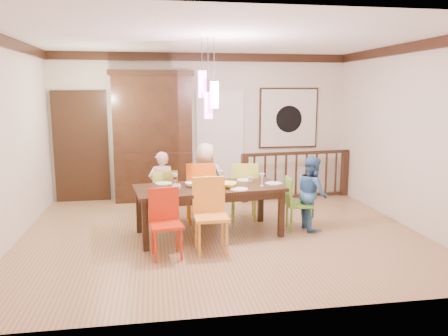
{
  "coord_description": "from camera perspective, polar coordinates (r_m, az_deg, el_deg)",
  "views": [
    {
      "loc": [
        -0.99,
        -6.36,
        2.15
      ],
      "look_at": [
        0.07,
        0.23,
        0.97
      ],
      "focal_mm": 35.0,
      "sensor_mm": 36.0,
      "label": 1
    }
  ],
  "objects": [
    {
      "name": "ceiling",
      "position": [
        6.48,
        -0.32,
        16.62
      ],
      "size": [
        6.0,
        6.0,
        0.0
      ],
      "primitive_type": "plane",
      "rotation": [
        3.14,
        0.0,
        0.0
      ],
      "color": "white",
      "rests_on": "wall_back"
    },
    {
      "name": "small_bowl",
      "position": [
        6.51,
        -4.17,
        -2.17
      ],
      "size": [
        0.26,
        0.26,
        0.07
      ],
      "primitive_type": "imported",
      "rotation": [
        0.0,
        0.0,
        -0.28
      ],
      "color": "white",
      "rests_on": "dining_table"
    },
    {
      "name": "panel_door",
      "position": [
        8.99,
        -18.12,
        2.46
      ],
      "size": [
        1.04,
        0.07,
        2.24
      ],
      "primitive_type": "cube",
      "color": "black",
      "rests_on": "wall_back"
    },
    {
      "name": "plate_far_right",
      "position": [
        6.97,
        2.78,
        -1.55
      ],
      "size": [
        0.26,
        0.26,
        0.01
      ],
      "primitive_type": "cylinder",
      "color": "white",
      "rests_on": "dining_table"
    },
    {
      "name": "napkin",
      "position": [
        6.17,
        -2.39,
        -3.08
      ],
      "size": [
        0.18,
        0.14,
        0.01
      ],
      "primitive_type": "cube",
      "color": "#D83359",
      "rests_on": "dining_table"
    },
    {
      "name": "floor",
      "position": [
        6.79,
        -0.29,
        -8.48
      ],
      "size": [
        6.0,
        6.0,
        0.0
      ],
      "primitive_type": "plane",
      "color": "olive",
      "rests_on": "ground"
    },
    {
      "name": "wine_glass_b",
      "position": [
        6.76,
        -0.4,
        -1.15
      ],
      "size": [
        0.08,
        0.08,
        0.19
      ],
      "primitive_type": null,
      "color": "silver",
      "rests_on": "dining_table"
    },
    {
      "name": "dining_table",
      "position": [
        6.54,
        -2.0,
        -3.1
      ],
      "size": [
        2.28,
        1.27,
        0.75
      ],
      "rotation": [
        0.0,
        0.0,
        0.14
      ],
      "color": "black",
      "rests_on": "floor"
    },
    {
      "name": "wall_right",
      "position": [
        7.55,
        22.88,
        3.88
      ],
      "size": [
        0.0,
        5.0,
        5.0
      ],
      "primitive_type": "plane",
      "rotation": [
        1.57,
        0.0,
        -1.57
      ],
      "color": "beige",
      "rests_on": "floor"
    },
    {
      "name": "wine_glass_a",
      "position": [
        6.55,
        -6.4,
        -1.56
      ],
      "size": [
        0.08,
        0.08,
        0.19
      ],
      "primitive_type": null,
      "color": "#590C19",
      "rests_on": "dining_table"
    },
    {
      "name": "plate_far_mid",
      "position": [
        6.81,
        -2.11,
        -1.82
      ],
      "size": [
        0.26,
        0.26,
        0.01
      ],
      "primitive_type": "cylinder",
      "color": "white",
      "rests_on": "dining_table"
    },
    {
      "name": "chair_end_right",
      "position": [
        6.93,
        9.78,
        -4.14
      ],
      "size": [
        0.41,
        0.41,
        0.83
      ],
      "rotation": [
        0.0,
        0.0,
        1.49
      ],
      "color": "#61A02A",
      "rests_on": "floor"
    },
    {
      "name": "plate_near_mid",
      "position": [
        6.3,
        1.99,
        -2.79
      ],
      "size": [
        0.26,
        0.26,
        0.01
      ],
      "primitive_type": "cylinder",
      "color": "white",
      "rests_on": "dining_table"
    },
    {
      "name": "wall_left",
      "position": [
        6.71,
        -26.56,
        2.94
      ],
      "size": [
        0.0,
        5.0,
        5.0
      ],
      "primitive_type": "plane",
      "rotation": [
        1.57,
        0.0,
        1.57
      ],
      "color": "beige",
      "rests_on": "floor"
    },
    {
      "name": "plate_end_right",
      "position": [
        6.74,
        6.47,
        -2.0
      ],
      "size": [
        0.26,
        0.26,
        0.01
      ],
      "primitive_type": "cylinder",
      "color": "white",
      "rests_on": "dining_table"
    },
    {
      "name": "chair_far_left",
      "position": [
        7.26,
        -7.94,
        -3.15
      ],
      "size": [
        0.47,
        0.47,
        0.89
      ],
      "rotation": [
        0.0,
        0.0,
        3.33
      ],
      "color": "#A9C33F",
      "rests_on": "floor"
    },
    {
      "name": "plate_near_left",
      "position": [
        6.24,
        -7.76,
        -3.01
      ],
      "size": [
        0.26,
        0.26,
        0.01
      ],
      "primitive_type": "cylinder",
      "color": "white",
      "rests_on": "dining_table"
    },
    {
      "name": "china_hutch",
      "position": [
        8.7,
        -9.25,
        4.09
      ],
      "size": [
        1.62,
        0.46,
        2.55
      ],
      "color": "black",
      "rests_on": "floor"
    },
    {
      "name": "wine_glass_c",
      "position": [
        6.3,
        -2.22,
        -1.98
      ],
      "size": [
        0.08,
        0.08,
        0.19
      ],
      "primitive_type": null,
      "color": "#590C19",
      "rests_on": "dining_table"
    },
    {
      "name": "chair_far_mid",
      "position": [
        7.22,
        -3.21,
        -2.56
      ],
      "size": [
        0.46,
        0.46,
        1.02
      ],
      "rotation": [
        0.0,
        0.0,
        3.14
      ],
      "color": "orange",
      "rests_on": "floor"
    },
    {
      "name": "wine_glass_d",
      "position": [
        6.56,
        4.99,
        -1.52
      ],
      "size": [
        0.08,
        0.08,
        0.19
      ],
      "primitive_type": null,
      "color": "silver",
      "rests_on": "dining_table"
    },
    {
      "name": "serving_bowl",
      "position": [
        6.45,
        0.33,
        -2.22
      ],
      "size": [
        0.39,
        0.39,
        0.07
      ],
      "primitive_type": "imported",
      "rotation": [
        0.0,
        0.0,
        -0.4
      ],
      "color": "yellow",
      "rests_on": "dining_table"
    },
    {
      "name": "chair_far_right",
      "position": [
        7.38,
        2.58,
        -2.42
      ],
      "size": [
        0.5,
        0.5,
        0.99
      ],
      "rotation": [
        0.0,
        0.0,
        3.02
      ],
      "color": "#ADC139",
      "rests_on": "floor"
    },
    {
      "name": "painting",
      "position": [
        9.27,
        8.43,
        6.47
      ],
      "size": [
        1.25,
        0.06,
        1.25
      ],
      "color": "black",
      "rests_on": "wall_back"
    },
    {
      "name": "balustrade",
      "position": [
        8.93,
        9.4,
        -0.8
      ],
      "size": [
        2.32,
        0.33,
        0.96
      ],
      "rotation": [
        0.0,
        0.0,
        0.11
      ],
      "color": "black",
      "rests_on": "floor"
    },
    {
      "name": "chair_near_left",
      "position": [
        5.74,
        -7.57,
        -6.68
      ],
      "size": [
        0.45,
        0.45,
        0.9
      ],
      "rotation": [
        0.0,
        0.0,
        0.12
      ],
      "color": "red",
      "rests_on": "floor"
    },
    {
      "name": "wall_back",
      "position": [
        8.95,
        -2.79,
        5.48
      ],
      "size": [
        6.0,
        0.0,
        6.0
      ],
      "primitive_type": "plane",
      "rotation": [
        1.57,
        0.0,
        0.0
      ],
      "color": "beige",
      "rests_on": "floor"
    },
    {
      "name": "person_far_left",
      "position": [
        7.3,
        -8.1,
        -2.46
      ],
      "size": [
        0.45,
        0.31,
        1.18
      ],
      "primitive_type": "imported",
      "rotation": [
        0.0,
        0.0,
        3.2
      ],
      "color": "#FFC2D5",
      "rests_on": "floor"
    },
    {
      "name": "plate_far_left",
      "position": [
        6.76,
        -7.9,
        -2.0
      ],
      "size": [
        0.26,
        0.26,
        0.01
      ],
      "primitive_type": "cylinder",
      "color": "white",
      "rests_on": "dining_table"
    },
    {
      "name": "pendant_cluster",
      "position": [
        6.38,
        -2.08,
        9.58
      ],
      "size": [
        0.27,
        0.21,
        1.14
      ],
      "color": "#FF4CCB",
      "rests_on": "ceiling"
    },
    {
      "name": "person_end_right",
      "position": [
        6.99,
        11.43,
        -3.2
      ],
      "size": [
        0.46,
        0.58,
        1.16
      ],
      "primitive_type": "imported",
      "rotation": [
        0.0,
        0.0,
        1.61
      ],
      "color": "#3969A1",
      "rests_on": "floor"
    },
    {
      "name": "person_far_mid",
      "position": [
        7.38,
        -2.41,
        -1.73
      ],
      "size": [
        0.67,
        0.47,
        1.31
      ],
      "primitive_type": "imported",
      "rotation": [
        0.0,
        0.0,
        3.06
      ],
      "color": "beige",
      "rests_on": "floor"
    },
    {
      "name": "cup_left",
      "position": [
        6.29,
        -6.23,
        -2.51
      ],
      "size": [
        0.13,
        0.13,
        0.09
      ],
      "primitive_type": "imported",
      "rotation": [
        0.0,
        0.0,
        -0.08
      ],
      "color": "silver",
      "rests_on": "dining_table"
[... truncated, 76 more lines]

